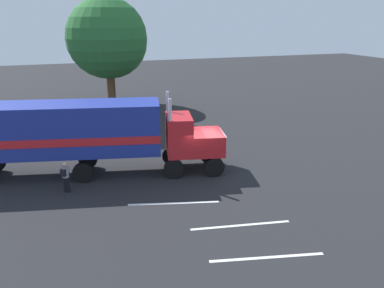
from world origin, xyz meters
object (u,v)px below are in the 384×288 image
semi_truck (85,132)px  tree_center (110,41)px  parked_car (3,128)px  person_bystander (65,176)px  tree_left (107,38)px

semi_truck → tree_center: 19.44m
parked_car → tree_center: (9.53, 9.35, 5.46)m
person_bystander → tree_left: size_ratio=0.16×
semi_truck → person_bystander: bearing=-121.1°
semi_truck → tree_center: (4.37, 18.56, 3.74)m
parked_car → tree_left: tree_left is taller
tree_left → tree_center: (1.23, 6.65, -0.66)m
parked_car → tree_center: 14.42m
tree_left → tree_center: size_ratio=1.04×
semi_truck → parked_car: size_ratio=3.13×
parked_car → tree_center: bearing=44.5°
tree_left → tree_center: 6.79m
person_bystander → tree_center: (5.63, 20.66, 5.37)m
tree_left → parked_car: bearing=-162.0°
tree_center → person_bystander: bearing=-105.3°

